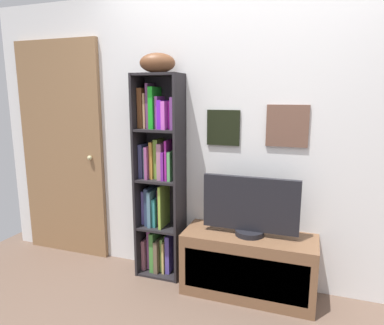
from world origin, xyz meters
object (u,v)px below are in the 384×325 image
bookshelf (159,179)px  television (250,207)px  tv_stand (248,265)px  football (157,63)px  door (62,151)px

bookshelf → television: size_ratio=2.37×
tv_stand → television: bearing=90.0°
football → television: (0.78, -0.07, -1.08)m
tv_stand → football: bearing=174.8°
football → door: 1.33m
football → tv_stand: 1.74m
football → tv_stand: football is taller
bookshelf → television: (0.80, -0.10, -0.13)m
bookshelf → tv_stand: (0.80, -0.10, -0.60)m
television → door: size_ratio=0.35×
bookshelf → tv_stand: size_ratio=1.69×
bookshelf → door: size_ratio=0.84×
football → door: (-1.07, 0.10, -0.78)m
tv_stand → bookshelf: bearing=173.0°
bookshelf → door: door is taller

